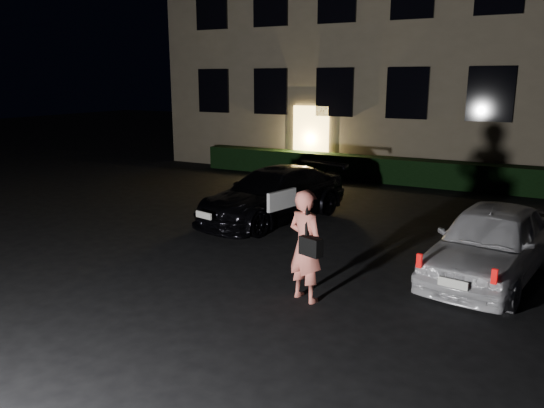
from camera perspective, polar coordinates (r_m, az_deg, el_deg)
The scene contains 6 objects.
ground at distance 9.14m, azimuth -3.97°, elevation -8.92°, with size 80.00×80.00×0.00m, color black.
building at distance 22.75m, azimuth 17.43°, elevation 19.12°, with size 20.00×8.11×12.00m.
hedge at distance 18.47m, azimuth 13.56°, elevation 3.47°, with size 15.00×0.70×0.85m, color black.
sedan at distance 13.21m, azimuth 0.14°, elevation 1.01°, with size 2.78×4.74×1.29m.
hatch at distance 10.07m, azimuth 22.46°, elevation -3.82°, with size 2.17×4.10×1.33m.
man at distance 8.35m, azimuth 3.67°, elevation -4.48°, with size 0.76×0.64×1.80m.
Camera 1 is at (4.53, -7.15, 3.44)m, focal length 35.00 mm.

